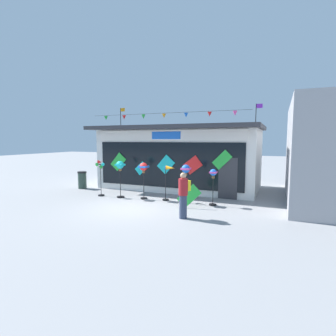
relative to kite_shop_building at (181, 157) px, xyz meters
name	(u,v)px	position (x,y,z in m)	size (l,w,h in m)	color
ground_plane	(132,208)	(-0.20, -5.44, -1.82)	(80.00, 80.00, 0.00)	gray
kite_shop_building	(181,157)	(0.00, 0.00, 0.00)	(9.31, 5.31, 4.89)	silver
wind_spinner_far_left	(100,171)	(-2.86, -4.02, -0.55)	(0.42, 0.32, 1.82)	black
wind_spinner_left	(120,169)	(-1.72, -3.94, -0.39)	(0.39, 0.39, 1.81)	black
wind_spinner_center_left	(144,169)	(-0.52, -3.76, -0.39)	(0.40, 0.40, 1.76)	black
wind_spinner_center_right	(169,176)	(0.73, -3.64, -0.64)	(0.63, 0.30, 1.65)	black
wind_spinner_right	(186,172)	(1.64, -3.84, -0.42)	(0.38, 0.38, 1.75)	black
wind_spinner_far_right	(213,178)	(2.85, -3.72, -0.63)	(0.33, 0.33, 1.59)	black
person_near_camera	(183,194)	(2.30, -6.02, -0.94)	(0.39, 0.48, 1.68)	#333D56
trash_bin	(82,180)	(-5.16, -2.69, -1.32)	(0.52, 0.52, 1.00)	#2D4238
display_kite_on_ground	(189,196)	(2.03, -4.55, -1.31)	(0.52, 0.03, 0.95)	green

